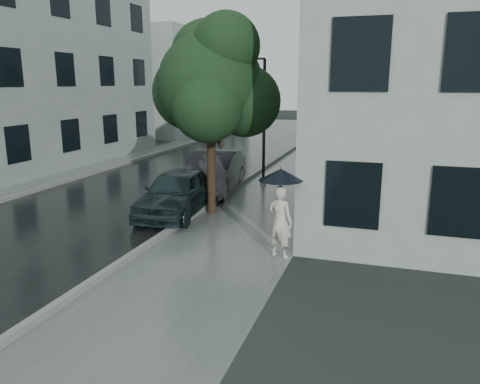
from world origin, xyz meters
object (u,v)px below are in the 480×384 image
(pedestrian, at_px, (280,222))
(car_near, at_px, (177,192))
(car_far, at_px, (213,172))
(street_tree, at_px, (212,83))
(lamp_post, at_px, (261,111))

(pedestrian, bearing_deg, car_near, -15.53)
(pedestrian, relative_size, car_far, 0.38)
(car_near, height_order, car_far, car_far)
(car_near, bearing_deg, street_tree, 23.34)
(street_tree, height_order, lamp_post, street_tree)
(car_near, distance_m, car_far, 3.19)
(street_tree, height_order, car_far, street_tree)
(car_far, bearing_deg, car_near, -95.64)
(street_tree, bearing_deg, car_far, 110.99)
(street_tree, xyz_separation_m, car_near, (-1.01, -0.55, -3.31))
(lamp_post, distance_m, car_far, 3.35)
(street_tree, bearing_deg, car_near, -151.39)
(pedestrian, xyz_separation_m, lamp_post, (-2.70, 8.14, 2.02))
(pedestrian, height_order, car_near, pedestrian)
(lamp_post, distance_m, car_near, 6.02)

